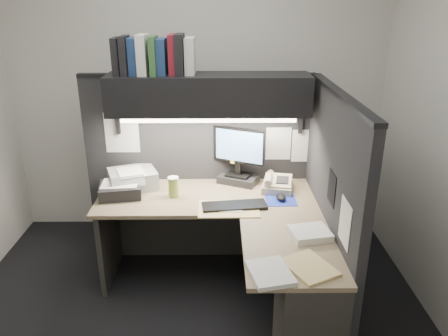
{
  "coord_description": "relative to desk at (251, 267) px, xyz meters",
  "views": [
    {
      "loc": [
        0.21,
        -2.57,
        2.19
      ],
      "look_at": [
        0.24,
        0.51,
        0.98
      ],
      "focal_mm": 35.0,
      "sensor_mm": 36.0,
      "label": 1
    }
  ],
  "objects": [
    {
      "name": "pinned_papers",
      "position": [
        -0.0,
        0.56,
        0.61
      ],
      "size": [
        1.76,
        1.31,
        0.51
      ],
      "color": "white",
      "rests_on": "partition_back"
    },
    {
      "name": "telephone",
      "position": [
        0.25,
        0.66,
        0.34
      ],
      "size": [
        0.28,
        0.29,
        0.1
      ],
      "primitive_type": "cube",
      "rotation": [
        0.0,
        0.0,
        -0.21
      ],
      "color": "tan",
      "rests_on": "desk"
    },
    {
      "name": "desk",
      "position": [
        0.0,
        0.0,
        0.0
      ],
      "size": [
        1.7,
        1.53,
        0.73
      ],
      "color": "#857455",
      "rests_on": "floor"
    },
    {
      "name": "monitor",
      "position": [
        -0.06,
        0.82,
        0.48
      ],
      "size": [
        0.41,
        0.31,
        0.48
      ],
      "rotation": [
        0.0,
        0.0,
        -0.44
      ],
      "color": "black",
      "rests_on": "desk"
    },
    {
      "name": "coffee_cup",
      "position": [
        -0.58,
        0.55,
        0.36
      ],
      "size": [
        0.1,
        0.1,
        0.15
      ],
      "primitive_type": "cylinder",
      "rotation": [
        0.0,
        0.0,
        0.21
      ],
      "color": "#BBCE52",
      "rests_on": "desk"
    },
    {
      "name": "floor",
      "position": [
        -0.43,
        0.0,
        -0.44
      ],
      "size": [
        3.5,
        3.5,
        0.0
      ],
      "primitive_type": "plane",
      "color": "black",
      "rests_on": "ground"
    },
    {
      "name": "partition_back",
      "position": [
        -0.4,
        0.93,
        0.36
      ],
      "size": [
        1.9,
        0.06,
        1.6
      ],
      "primitive_type": "cube",
      "color": "black",
      "rests_on": "floor"
    },
    {
      "name": "overhead_shelf",
      "position": [
        -0.3,
        0.75,
        1.06
      ],
      "size": [
        1.55,
        0.34,
        0.3
      ],
      "primitive_type": "cube",
      "color": "black",
      "rests_on": "partition_back"
    },
    {
      "name": "wall_front",
      "position": [
        -0.43,
        -1.5,
        0.91
      ],
      "size": [
        3.5,
        0.04,
        2.7
      ],
      "primitive_type": "cube",
      "color": "silver",
      "rests_on": "floor"
    },
    {
      "name": "wall_back",
      "position": [
        -0.43,
        1.5,
        0.91
      ],
      "size": [
        3.5,
        0.04,
        2.7
      ],
      "primitive_type": "cube",
      "color": "silver",
      "rests_on": "floor"
    },
    {
      "name": "notebook_stack",
      "position": [
        -1.0,
        0.57,
        0.33
      ],
      "size": [
        0.36,
        0.32,
        0.1
      ],
      "primitive_type": "cube",
      "rotation": [
        0.0,
        0.0,
        0.17
      ],
      "color": "black",
      "rests_on": "desk"
    },
    {
      "name": "paper_stack_a",
      "position": [
        0.37,
        -0.08,
        0.31
      ],
      "size": [
        0.28,
        0.25,
        0.05
      ],
      "primitive_type": "cube",
      "rotation": [
        0.0,
        0.0,
        0.2
      ],
      "color": "white",
      "rests_on": "desk"
    },
    {
      "name": "paper_stack_b",
      "position": [
        0.06,
        -0.5,
        0.3
      ],
      "size": [
        0.28,
        0.32,
        0.03
      ],
      "primitive_type": "cube",
      "rotation": [
        0.0,
        0.0,
        0.23
      ],
      "color": "white",
      "rests_on": "desk"
    },
    {
      "name": "manila_stack",
      "position": [
        0.3,
        -0.44,
        0.3
      ],
      "size": [
        0.34,
        0.37,
        0.02
      ],
      "primitive_type": "cube",
      "rotation": [
        0.0,
        0.0,
        0.47
      ],
      "color": "#D5BD78",
      "rests_on": "desk"
    },
    {
      "name": "binder_row",
      "position": [
        -0.7,
        0.75,
        1.35
      ],
      "size": [
        0.6,
        0.26,
        0.29
      ],
      "color": "black",
      "rests_on": "overhead_shelf"
    },
    {
      "name": "partition_right",
      "position": [
        0.55,
        0.18,
        0.36
      ],
      "size": [
        0.06,
        1.5,
        1.6
      ],
      "primitive_type": "cube",
      "color": "black",
      "rests_on": "floor"
    },
    {
      "name": "mouse",
      "position": [
        0.25,
        0.47,
        0.31
      ],
      "size": [
        0.09,
        0.12,
        0.04
      ],
      "primitive_type": "ellipsoid",
      "rotation": [
        0.0,
        0.0,
        0.15
      ],
      "color": "black",
      "rests_on": "mousepad"
    },
    {
      "name": "mousepad",
      "position": [
        0.25,
        0.47,
        0.29
      ],
      "size": [
        0.24,
        0.21,
        0.0
      ],
      "primitive_type": "cube",
      "rotation": [
        0.0,
        0.0,
        0.02
      ],
      "color": "#1C2D9B",
      "rests_on": "desk"
    },
    {
      "name": "task_light_tube",
      "position": [
        -0.3,
        0.61,
        0.89
      ],
      "size": [
        1.32,
        0.04,
        0.04
      ],
      "primitive_type": "cylinder",
      "rotation": [
        0.0,
        1.57,
        0.0
      ],
      "color": "white",
      "rests_on": "overhead_shelf"
    },
    {
      "name": "open_folder",
      "position": [
        -0.15,
        0.32,
        0.29
      ],
      "size": [
        0.45,
        0.29,
        0.01
      ],
      "primitive_type": "cube",
      "rotation": [
        0.0,
        0.0,
        0.01
      ],
      "color": "#D5BD78",
      "rests_on": "desk"
    },
    {
      "name": "keyboard",
      "position": [
        -0.11,
        0.36,
        0.3
      ],
      "size": [
        0.5,
        0.22,
        0.02
      ],
      "primitive_type": "cube",
      "rotation": [
        0.0,
        0.0,
        0.12
      ],
      "color": "black",
      "rests_on": "desk"
    },
    {
      "name": "printer",
      "position": [
        -0.93,
        0.73,
        0.36
      ],
      "size": [
        0.45,
        0.42,
        0.15
      ],
      "primitive_type": "cube",
      "rotation": [
        0.0,
        0.0,
        0.37
      ],
      "color": "#989A9D",
      "rests_on": "desk"
    }
  ]
}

